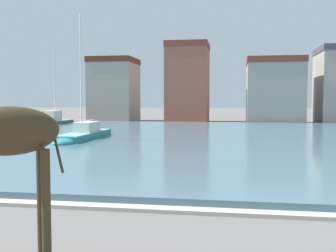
% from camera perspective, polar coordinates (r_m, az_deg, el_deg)
% --- Properties ---
extents(harbor_water, '(90.67, 41.01, 0.33)m').
position_cam_1_polar(harbor_water, '(32.50, 7.24, -1.74)').
color(harbor_water, '#476675').
rests_on(harbor_water, ground).
extents(quay_edge_coping, '(90.67, 0.50, 0.12)m').
position_cam_1_polar(quay_edge_coping, '(12.07, 3.43, -11.58)').
color(quay_edge_coping, '#ADA89E').
rests_on(quay_edge_coping, ground).
extents(giraffe_statue, '(2.53, 2.10, 5.04)m').
position_cam_1_polar(giraffe_statue, '(7.96, -22.12, -1.37)').
color(giraffe_statue, '#382B19').
rests_on(giraffe_statue, ground).
extents(sailboat_teal, '(1.77, 8.67, 9.36)m').
position_cam_1_polar(sailboat_teal, '(30.87, -11.78, -1.37)').
color(sailboat_teal, teal).
rests_on(sailboat_teal, ground).
extents(sailboat_green, '(2.43, 7.33, 9.32)m').
position_cam_1_polar(sailboat_green, '(51.29, -15.28, 0.65)').
color(sailboat_green, '#236B42').
rests_on(sailboat_green, ground).
extents(townhouse_wide_warehouse, '(6.34, 7.16, 9.20)m').
position_cam_1_polar(townhouse_wide_warehouse, '(61.35, -7.41, 4.97)').
color(townhouse_wide_warehouse, gray).
rests_on(townhouse_wide_warehouse, ground).
extents(townhouse_tall_gabled, '(5.84, 6.46, 11.10)m').
position_cam_1_polar(townhouse_tall_gabled, '(58.67, 2.73, 5.99)').
color(townhouse_tall_gabled, '#8E5142').
rests_on(townhouse_tall_gabled, ground).
extents(townhouse_narrow_midrow, '(7.40, 7.51, 8.67)m').
position_cam_1_polar(townhouse_narrow_midrow, '(57.24, 14.44, 4.71)').
color(townhouse_narrow_midrow, gray).
rests_on(townhouse_narrow_midrow, ground).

